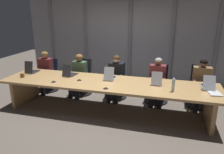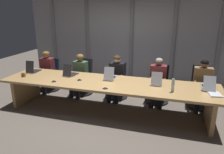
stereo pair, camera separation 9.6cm
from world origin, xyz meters
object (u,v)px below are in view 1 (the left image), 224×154
Objects in this scene: person_left_end at (44,69)px; office_chair_left_end at (49,78)px; person_center at (115,75)px; water_bottle_primary at (173,85)px; spiral_notepad at (215,93)px; laptop_left_end at (32,70)px; person_left_mid at (78,73)px; conference_mic_right_side at (53,81)px; conference_mic_left_side at (106,88)px; person_right_end at (202,82)px; laptop_right_mid at (157,81)px; laptop_right_end at (207,85)px; laptop_left_mid at (70,73)px; office_chair_right_end at (199,91)px; office_chair_center at (116,84)px; coffee_mug_near at (22,76)px; conference_mic_middle at (79,80)px; person_right_mid at (157,79)px; office_chair_left_mid at (82,81)px; office_chair_right_mid at (157,88)px; laptop_center at (110,76)px.

office_chair_left_end is at bearing 176.70° from person_left_end.
water_bottle_primary is (1.42, -0.99, 0.19)m from person_center.
laptop_left_end is at bearing 166.93° from spiral_notepad.
person_left_mid is 10.29× the size of conference_mic_right_side.
conference_mic_left_side is 1.00× the size of conference_mic_right_side.
person_right_end is at bearing 89.04° from spiral_notepad.
person_left_end is at bearing 159.61° from spiral_notepad.
laptop_right_mid is 3.26m from office_chair_left_end.
laptop_right_end is 0.43× the size of person_left_mid.
laptop_left_mid is 0.42× the size of office_chair_right_end.
conference_mic_right_side is (-1.13, -1.25, 0.39)m from office_chair_center.
office_chair_center is 2.77× the size of spiral_notepad.
person_left_end reaches higher than water_bottle_primary.
laptop_right_mid is at bearing -49.68° from office_chair_right_end.
spiral_notepad is at bearing 7.67° from person_right_end.
laptop_right_mid is at bearing 7.26° from coffee_mug_near.
person_left_mid is at bearing 72.49° from laptop_right_mid.
laptop_right_end is at bearing 6.97° from office_chair_right_end.
laptop_left_end is 1.45m from conference_mic_middle.
spiral_notepad is (3.35, 0.19, -0.01)m from conference_mic_right_side.
laptop_right_mid is 1.39m from office_chair_center.
person_right_mid is (1.06, -0.00, -0.01)m from person_center.
person_left_end reaches higher than office_chair_left_mid.
conference_mic_middle is (-0.64, -0.83, 0.08)m from person_center.
water_bottle_primary is at bearing 75.85° from person_left_end.
person_right_mid is 1.90m from conference_mic_middle.
laptop_left_mid is at bearing 61.86° from office_chair_left_end.
office_chair_left_end reaches higher than conference_mic_left_side.
coffee_mug_near is at bearing -41.38° from person_left_mid.
conference_mic_middle is (1.44, -0.83, 0.08)m from person_left_end.
laptop_right_mid is 0.47× the size of office_chair_left_end.
person_left_mid is at bearing -88.65° from person_center.
water_bottle_primary reaches higher than office_chair_right_end.
office_chair_right_end is (1.00, 0.00, 0.01)m from office_chair_right_mid.
laptop_left_end is 0.84m from office_chair_left_end.
office_chair_center is 0.80× the size of person_center.
laptop_left_end is 0.85× the size of laptop_right_end.
person_left_mid is (-2.10, -0.16, 0.29)m from office_chair_right_mid.
laptop_right_end is at bearing 9.22° from conference_mic_right_side.
conference_mic_middle is (0.37, -0.99, 0.38)m from office_chair_left_mid.
laptop_right_end reaches higher than office_chair_left_mid.
conference_mic_middle is (-0.65, -0.31, -0.04)m from laptop_center.
laptop_left_mid reaches higher than office_chair_left_end.
office_chair_center is at bearing -74.62° from laptop_left_end.
conference_mic_right_side is (-1.16, -0.57, -0.04)m from laptop_center.
coffee_mug_near is (-1.01, -0.97, 0.12)m from person_left_mid.
office_chair_right_mid is 8.54× the size of conference_mic_middle.
conference_mic_left_side is (-1.32, -0.19, -0.11)m from water_bottle_primary.
office_chair_left_end is 1.05m from office_chair_left_mid.
laptop_center is 4.10× the size of conference_mic_left_side.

